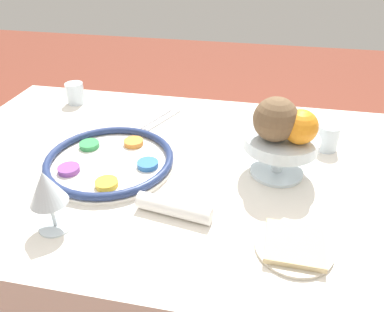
{
  "coord_description": "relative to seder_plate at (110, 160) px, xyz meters",
  "views": [
    {
      "loc": [
        0.21,
        -0.8,
        1.33
      ],
      "look_at": [
        0.05,
        -0.01,
        0.82
      ],
      "focal_mm": 35.0,
      "sensor_mm": 36.0,
      "label": 1
    }
  ],
  "objects": [
    {
      "name": "fruit_stand",
      "position": [
        0.43,
        0.05,
        0.07
      ],
      "size": [
        0.18,
        0.18,
        0.11
      ],
      "color": "silver",
      "rests_on": "dining_table"
    },
    {
      "name": "napkin_roll",
      "position": [
        0.21,
        -0.16,
        0.0
      ],
      "size": [
        0.17,
        0.06,
        0.04
      ],
      "color": "white",
      "rests_on": "dining_table"
    },
    {
      "name": "coconut",
      "position": [
        0.41,
        0.03,
        0.15
      ],
      "size": [
        0.11,
        0.11,
        0.11
      ],
      "color": "brown",
      "rests_on": "fruit_stand"
    },
    {
      "name": "dining_table",
      "position": [
        0.16,
        0.04,
        -0.4
      ],
      "size": [
        1.35,
        0.86,
        0.78
      ],
      "color": "silver",
      "rests_on": "ground_plane"
    },
    {
      "name": "fork_right",
      "position": [
        0.07,
        0.28,
        -0.01
      ],
      "size": [
        0.08,
        0.16,
        0.01
      ],
      "color": "silver",
      "rests_on": "dining_table"
    },
    {
      "name": "seder_plate",
      "position": [
        0.0,
        0.0,
        0.0
      ],
      "size": [
        0.34,
        0.34,
        0.03
      ],
      "color": "silver",
      "rests_on": "dining_table"
    },
    {
      "name": "wine_glass",
      "position": [
        -0.02,
        -0.24,
        0.08
      ],
      "size": [
        0.08,
        0.08,
        0.14
      ],
      "color": "silver",
      "rests_on": "dining_table"
    },
    {
      "name": "cup_near",
      "position": [
        0.57,
        0.2,
        0.02
      ],
      "size": [
        0.06,
        0.06,
        0.07
      ],
      "color": "silver",
      "rests_on": "dining_table"
    },
    {
      "name": "fork_left",
      "position": [
        0.04,
        0.28,
        -0.01
      ],
      "size": [
        0.08,
        0.16,
        0.01
      ],
      "color": "silver",
      "rests_on": "dining_table"
    },
    {
      "name": "orange_fruit",
      "position": [
        0.47,
        0.03,
        0.13
      ],
      "size": [
        0.08,
        0.08,
        0.08
      ],
      "color": "orange",
      "rests_on": "fruit_stand"
    },
    {
      "name": "cup_mid",
      "position": [
        -0.27,
        0.35,
        0.02
      ],
      "size": [
        0.06,
        0.06,
        0.07
      ],
      "color": "silver",
      "rests_on": "dining_table"
    },
    {
      "name": "bread_plate",
      "position": [
        0.47,
        -0.21,
        -0.01
      ],
      "size": [
        0.15,
        0.15,
        0.02
      ],
      "color": "beige",
      "rests_on": "dining_table"
    }
  ]
}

